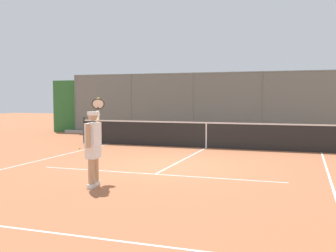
{
  "coord_description": "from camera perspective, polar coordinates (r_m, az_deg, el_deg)",
  "views": [
    {
      "loc": [
        -3.4,
        10.42,
        1.87
      ],
      "look_at": [
        0.3,
        -0.55,
        1.05
      ],
      "focal_mm": 43.07,
      "sensor_mm": 36.0,
      "label": 1
    }
  ],
  "objects": [
    {
      "name": "tennis_net",
      "position": [
        14.99,
        5.44,
        -1.23
      ],
      "size": [
        10.38,
        0.09,
        1.07
      ],
      "color": "#2D2D2D",
      "rests_on": "ground"
    },
    {
      "name": "fence_backdrop",
      "position": [
        19.61,
        8.65,
        2.59
      ],
      "size": [
        19.18,
        1.37,
        3.06
      ],
      "color": "slate",
      "rests_on": "ground"
    },
    {
      "name": "tennis_ball_near_net",
      "position": [
        14.97,
        -12.42,
        -3.09
      ],
      "size": [
        0.07,
        0.07,
        0.07
      ],
      "primitive_type": "sphere",
      "color": "#CCDB33",
      "rests_on": "ground"
    },
    {
      "name": "ground_plane",
      "position": [
        11.12,
        0.55,
        -5.63
      ],
      "size": [
        60.0,
        60.0,
        0.0
      ],
      "primitive_type": "plane",
      "color": "#A8603D"
    },
    {
      "name": "tennis_player",
      "position": [
        8.56,
        -10.53,
        -2.41
      ],
      "size": [
        0.61,
        1.3,
        1.88
      ],
      "rotation": [
        0.0,
        0.0,
        -1.43
      ],
      "color": "silver",
      "rests_on": "ground"
    },
    {
      "name": "court_line_markings",
      "position": [
        9.64,
        -2.43,
        -7.13
      ],
      "size": [
        8.08,
        9.91,
        0.01
      ],
      "color": "white",
      "rests_on": "ground"
    }
  ]
}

